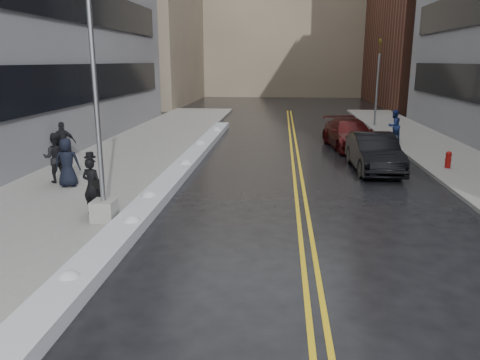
% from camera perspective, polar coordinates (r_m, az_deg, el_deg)
% --- Properties ---
extents(ground, '(160.00, 160.00, 0.00)m').
position_cam_1_polar(ground, '(11.62, -4.14, -9.30)').
color(ground, black).
rests_on(ground, ground).
extents(sidewalk_west, '(5.50, 50.00, 0.15)m').
position_cam_1_polar(sidewalk_west, '(22.31, -14.76, 2.00)').
color(sidewalk_west, gray).
rests_on(sidewalk_west, ground).
extents(sidewalk_east, '(4.00, 50.00, 0.15)m').
position_cam_1_polar(sidewalk_east, '(22.57, 26.34, 1.12)').
color(sidewalk_east, gray).
rests_on(sidewalk_east, ground).
extents(lane_line_left, '(0.12, 50.00, 0.01)m').
position_cam_1_polar(lane_line_left, '(21.03, 6.53, 1.46)').
color(lane_line_left, gold).
rests_on(lane_line_left, ground).
extents(lane_line_right, '(0.12, 50.00, 0.01)m').
position_cam_1_polar(lane_line_right, '(21.04, 7.34, 1.44)').
color(lane_line_right, gold).
rests_on(lane_line_right, ground).
extents(snow_ridge, '(0.90, 30.00, 0.34)m').
position_cam_1_polar(snow_ridge, '(19.50, -7.57, 0.91)').
color(snow_ridge, '#BABCC3').
rests_on(snow_ridge, ground).
extents(building_west_far, '(14.00, 22.00, 18.00)m').
position_cam_1_polar(building_west_far, '(57.34, -13.18, 18.31)').
color(building_west_far, gray).
rests_on(building_west_far, ground).
extents(building_far, '(36.00, 16.00, 22.00)m').
position_cam_1_polar(building_far, '(70.79, 5.52, 19.39)').
color(building_far, gray).
rests_on(building_far, ground).
extents(lamppost, '(0.65, 0.65, 7.62)m').
position_cam_1_polar(lamppost, '(13.65, -16.83, 4.79)').
color(lamppost, gray).
rests_on(lamppost, sidewalk_west).
extents(fire_hydrant, '(0.26, 0.26, 0.73)m').
position_cam_1_polar(fire_hydrant, '(22.13, 24.06, 2.38)').
color(fire_hydrant, maroon).
rests_on(fire_hydrant, sidewalk_east).
extents(traffic_signal, '(0.16, 0.20, 6.00)m').
position_cam_1_polar(traffic_signal, '(35.18, 16.43, 11.71)').
color(traffic_signal, gray).
rests_on(traffic_signal, sidewalk_east).
extents(pedestrian_fedora, '(0.71, 0.56, 1.74)m').
position_cam_1_polar(pedestrian_fedora, '(14.66, -17.58, -0.71)').
color(pedestrian_fedora, black).
rests_on(pedestrian_fedora, sidewalk_west).
extents(pedestrian_b, '(1.07, 0.93, 1.90)m').
position_cam_1_polar(pedestrian_b, '(19.00, -21.52, 2.55)').
color(pedestrian_b, black).
rests_on(pedestrian_b, sidewalk_west).
extents(pedestrian_c, '(0.99, 0.76, 1.80)m').
position_cam_1_polar(pedestrian_c, '(18.19, -20.33, 2.01)').
color(pedestrian_c, black).
rests_on(pedestrian_c, sidewalk_west).
extents(pedestrian_d, '(1.17, 0.70, 1.87)m').
position_cam_1_polar(pedestrian_d, '(22.56, -20.75, 4.29)').
color(pedestrian_d, black).
rests_on(pedestrian_d, sidewalk_west).
extents(pedestrian_east, '(1.12, 1.07, 1.81)m').
position_cam_1_polar(pedestrian_east, '(28.31, 18.26, 6.30)').
color(pedestrian_east, navy).
rests_on(pedestrian_east, sidewalk_east).
extents(car_black, '(1.87, 4.98, 1.63)m').
position_cam_1_polar(car_black, '(21.01, 16.02, 3.24)').
color(car_black, black).
rests_on(car_black, ground).
extents(car_maroon, '(2.87, 5.60, 1.56)m').
position_cam_1_polar(car_maroon, '(26.27, 13.23, 5.46)').
color(car_maroon, '#3D090A').
rests_on(car_maroon, ground).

